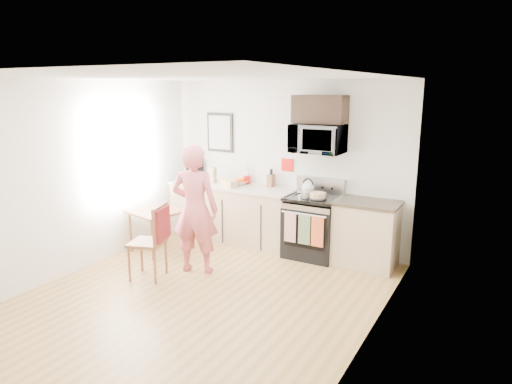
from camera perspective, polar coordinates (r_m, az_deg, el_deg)
The scene contains 28 objects.
floor at distance 5.70m, azimuth -6.92°, elevation -12.99°, with size 4.60×4.60×0.00m, color olive.
back_wall at distance 7.21m, azimuth 3.62°, elevation 3.45°, with size 4.00×0.04×2.60m, color silver.
front_wall at distance 3.76m, azimuth -28.75°, elevation -7.07°, with size 4.00×0.04×2.60m, color silver.
left_wall at distance 6.64m, azimuth -21.34°, elevation 1.76°, with size 0.04×4.60×2.60m, color silver.
right_wall at distance 4.41m, azimuth 14.11°, elevation -3.03°, with size 0.04×4.60×2.60m, color silver.
ceiling at distance 5.14m, azimuth -7.73°, elevation 14.11°, with size 4.00×4.60×0.04m, color silver.
window at distance 7.10m, azimuth -16.35°, elevation 4.84°, with size 0.06×1.40×1.50m.
cabinet_left at distance 7.52m, azimuth -2.97°, elevation -2.79°, with size 2.10×0.60×0.90m, color tan.
countertop_left at distance 7.40m, azimuth -3.02°, elevation 0.71°, with size 2.14×0.64×0.04m, color silver.
cabinet_right at distance 6.65m, azimuth 13.59°, elevation -5.26°, with size 0.84×0.60×0.90m, color tan.
countertop_right at distance 6.52m, azimuth 13.80°, elevation -1.33°, with size 0.88×0.64×0.04m, color black.
range at distance 6.87m, azimuth 7.09°, elevation -4.51°, with size 0.76×0.70×1.16m.
microwave at distance 6.70m, azimuth 7.75°, elevation 6.60°, with size 0.76×0.51×0.42m, color #ABABAF.
upper_cabinet at distance 6.71m, azimuth 8.00°, elevation 10.21°, with size 0.76×0.35×0.40m, color black.
wall_art at distance 7.72m, azimuth -4.52°, elevation 7.43°, with size 0.50×0.04×0.65m.
wall_trivet at distance 7.18m, azimuth 3.93°, elevation 3.40°, with size 0.20×0.02×0.20m, color #AD130E.
person at distance 6.20m, azimuth -7.63°, elevation -2.16°, with size 0.64×0.42×1.76m, color #C13549.
dining_table at distance 7.14m, azimuth -12.35°, elevation -2.85°, with size 0.73×0.73×0.65m.
chair at distance 6.11m, azimuth -12.32°, elevation -4.88°, with size 0.57×0.53×1.00m.
knife_block at distance 7.26m, azimuth 1.87°, elevation 1.43°, with size 0.09×0.13×0.20m, color brown.
utensil_crock at distance 7.48m, azimuth -1.12°, elevation 2.02°, with size 0.11×0.11×0.32m.
fruit_bowl at distance 7.42m, azimuth -2.05°, elevation 1.25°, with size 0.26×0.26×0.11m.
milk_carton at distance 7.58m, azimuth -5.44°, elevation 2.13°, with size 0.10×0.10×0.26m, color tan.
coffee_maker at distance 7.97m, azimuth -7.74°, elevation 2.82°, with size 0.27×0.32×0.34m.
bread_bag at distance 7.26m, azimuth -3.40°, elevation 1.09°, with size 0.31×0.14×0.11m, color tan.
cake at distance 6.60m, azimuth 7.70°, elevation -0.47°, with size 0.28×0.28×0.09m.
kettle at distance 6.84m, azimuth 6.51°, elevation 0.56°, with size 0.19×0.19×0.25m.
pot at distance 6.64m, azimuth 5.97°, elevation -0.31°, with size 0.19×0.31×0.09m.
Camera 1 is at (3.08, -4.11, 2.48)m, focal length 32.00 mm.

